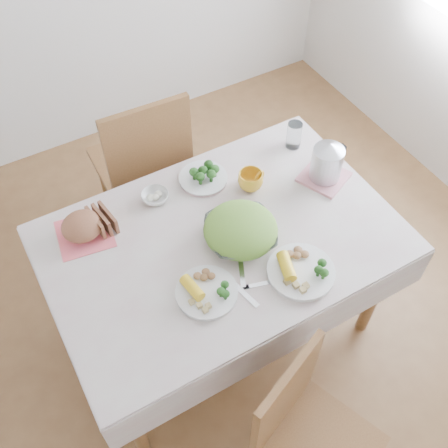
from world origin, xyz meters
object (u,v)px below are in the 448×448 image
chair_far (141,168)px  yellow_mug (250,181)px  dining_table (222,286)px  dinner_plate_right (301,272)px  electric_kettle (327,160)px  chair_near (320,445)px  salad_bowl (240,234)px  dinner_plate_left (207,292)px

chair_far → yellow_mug: 0.80m
dining_table → chair_far: (-0.04, 0.85, 0.09)m
dinner_plate_right → chair_far: bearing=100.9°
chair_far → electric_kettle: same height
chair_near → electric_kettle: electric_kettle is taller
salad_bowl → dinner_plate_right: size_ratio=1.06×
yellow_mug → dinner_plate_left: bearing=-138.1°
chair_near → dinner_plate_left: chair_near is taller
chair_far → electric_kettle: 1.09m
dinner_plate_right → electric_kettle: 0.57m
dinner_plate_left → dinner_plate_right: dinner_plate_right is taller
chair_near → electric_kettle: 1.20m
yellow_mug → chair_far: bearing=114.2°
salad_bowl → electric_kettle: (0.53, 0.11, 0.08)m
chair_far → yellow_mug: size_ratio=8.81×
chair_far → electric_kettle: size_ratio=5.15×
salad_bowl → dinner_plate_right: salad_bowl is taller
electric_kettle → chair_near: bearing=-123.7°
salad_bowl → yellow_mug: 0.30m
chair_near → chair_far: 1.70m
dining_table → salad_bowl: bearing=-35.7°
chair_far → dinner_plate_left: size_ratio=4.15×
chair_far → electric_kettle: (0.63, -0.78, 0.42)m
salad_bowl → electric_kettle: 0.55m
dining_table → chair_near: 0.86m
electric_kettle → dinner_plate_right: bearing=-134.8°
dinner_plate_left → electric_kettle: size_ratio=1.24×
chair_far → salad_bowl: chair_far is taller
chair_far → salad_bowl: (0.10, -0.89, 0.33)m
dinner_plate_right → dining_table: bearing=120.2°
dining_table → yellow_mug: yellow_mug is taller
dinner_plate_right → dinner_plate_left: bearing=164.5°
dinner_plate_right → chair_near: bearing=-114.6°
chair_far → chair_near: bearing=91.5°
chair_near → yellow_mug: chair_near is taller
dining_table → salad_bowl: salad_bowl is taller
dinner_plate_left → dining_table: bearing=47.9°
dinner_plate_left → electric_kettle: electric_kettle is taller
chair_far → dinner_plate_right: 1.23m
chair_far → dinner_plate_right: (0.23, -1.17, 0.31)m
chair_far → dinner_plate_left: (-0.15, -1.06, 0.31)m
salad_bowl → chair_far: bearing=96.5°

